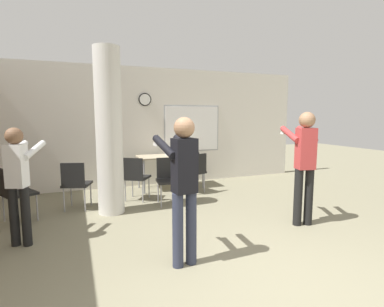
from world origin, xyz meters
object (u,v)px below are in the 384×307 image
at_px(folding_table, 171,158).
at_px(chair_table_right, 195,170).
at_px(chair_by_left_wall, 14,191).
at_px(person_watching_back, 18,177).
at_px(chair_table_left, 136,175).
at_px(bottle_on_table, 167,151).
at_px(person_playing_side, 304,159).
at_px(chair_near_pillar, 76,182).
at_px(person_playing_front, 183,180).
at_px(chair_table_front, 168,177).

bearing_deg(folding_table, chair_table_right, -61.05).
xyz_separation_m(chair_by_left_wall, person_watching_back, (0.23, -0.97, 0.39)).
bearing_deg(chair_table_left, bottle_on_table, 42.21).
bearing_deg(chair_by_left_wall, person_playing_side, -22.45).
relative_size(folding_table, bottle_on_table, 6.02).
xyz_separation_m(chair_near_pillar, person_playing_front, (1.11, -2.54, 0.47)).
height_order(chair_by_left_wall, chair_table_left, same).
distance_m(chair_table_right, person_playing_front, 3.17).
height_order(chair_table_front, person_watching_back, person_watching_back).
bearing_deg(chair_near_pillar, chair_table_front, -7.44).
bearing_deg(bottle_on_table, chair_by_left_wall, -155.44).
distance_m(chair_table_right, person_playing_side, 2.54).
bearing_deg(person_watching_back, chair_table_front, 24.93).
xyz_separation_m(bottle_on_table, person_watching_back, (-2.65, -2.29, 0.04)).
bearing_deg(chair_by_left_wall, person_watching_back, -76.83).
bearing_deg(chair_table_front, chair_by_left_wall, -177.66).
relative_size(chair_near_pillar, chair_table_left, 1.00).
bearing_deg(person_playing_front, chair_near_pillar, 113.55).
bearing_deg(folding_table, bottle_on_table, 146.49).
bearing_deg(chair_table_left, chair_near_pillar, -169.54).
bearing_deg(person_playing_side, chair_table_front, 131.41).
distance_m(folding_table, chair_table_front, 1.25).
height_order(folding_table, chair_near_pillar, chair_near_pillar).
relative_size(folding_table, chair_table_front, 1.73).
relative_size(chair_table_left, person_playing_front, 0.52).
height_order(chair_table_right, person_watching_back, person_watching_back).
relative_size(folding_table, person_playing_side, 0.87).
relative_size(chair_table_right, person_playing_front, 0.52).
xyz_separation_m(chair_near_pillar, chair_by_left_wall, (-0.90, -0.32, 0.00)).
xyz_separation_m(folding_table, chair_table_right, (0.35, -0.63, -0.20)).
xyz_separation_m(person_watching_back, person_playing_front, (1.78, -1.25, 0.08)).
distance_m(chair_by_left_wall, chair_table_left, 2.07).
distance_m(folding_table, person_playing_front, 3.62).
bearing_deg(folding_table, chair_near_pillar, -155.36).
relative_size(chair_by_left_wall, chair_table_left, 1.00).
distance_m(chair_near_pillar, chair_by_left_wall, 0.96).
relative_size(chair_table_front, person_playing_front, 0.52).
xyz_separation_m(folding_table, chair_table_left, (-0.96, -0.74, -0.20)).
relative_size(chair_near_pillar, chair_table_right, 1.00).
height_order(bottle_on_table, person_watching_back, person_watching_back).
distance_m(person_watching_back, person_playing_front, 2.18).
relative_size(bottle_on_table, person_playing_side, 0.14).
bearing_deg(chair_table_left, chair_by_left_wall, -165.41).
height_order(chair_table_left, person_playing_front, person_playing_front).
bearing_deg(bottle_on_table, chair_table_front, -105.54).
height_order(chair_table_left, person_playing_side, person_playing_side).
height_order(person_playing_side, person_playing_front, person_playing_side).
distance_m(chair_near_pillar, chair_table_front, 1.65).
distance_m(chair_by_left_wall, person_playing_front, 3.03).
height_order(bottle_on_table, chair_table_left, bottle_on_table).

